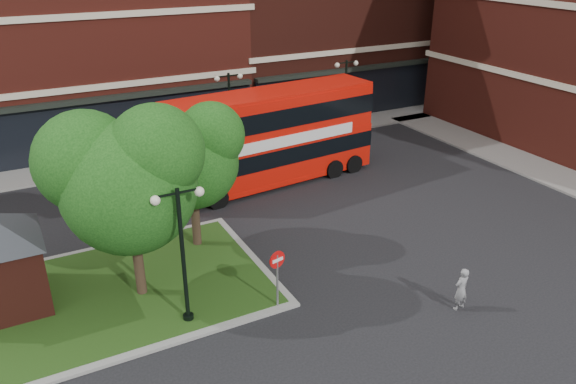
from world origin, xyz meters
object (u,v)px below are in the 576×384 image
car_white (244,139)px  bus (272,131)px  car_silver (136,157)px  woman (461,289)px

car_white → bus: bearing=178.2°
bus → car_silver: 8.33m
bus → car_silver: size_ratio=2.93×
woman → car_silver: woman is taller
woman → bus: bearing=-90.5°
car_silver → car_white: (6.75, 0.17, -0.03)m
car_silver → car_white: bearing=-81.5°
bus → car_white: 6.03m
car_silver → bus: bearing=-125.1°
bus → car_silver: bearing=132.4°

